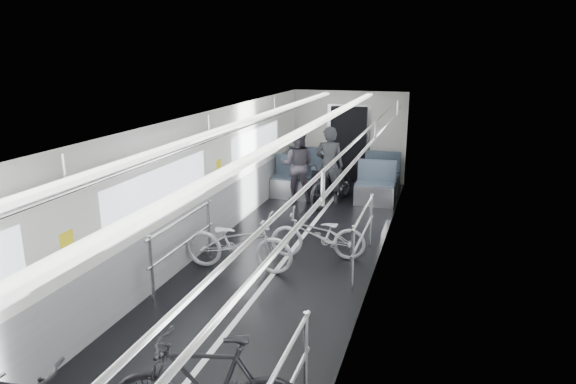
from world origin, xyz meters
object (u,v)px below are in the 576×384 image
at_px(person_standing, 329,165).
at_px(bike_left_far, 238,242).
at_px(bike_aisle, 333,182).
at_px(person_seated, 297,165).
at_px(bike_right_mid, 318,235).

bearing_deg(person_standing, bike_left_far, 74.59).
bearing_deg(bike_left_far, bike_aisle, -11.41).
distance_m(bike_aisle, person_seated, 0.93).
height_order(bike_left_far, bike_aisle, bike_aisle).
bearing_deg(person_seated, bike_left_far, 86.19).
relative_size(bike_left_far, bike_right_mid, 1.12).
relative_size(bike_aisle, person_seated, 1.12).
bearing_deg(person_seated, bike_right_mid, 104.76).
bearing_deg(bike_left_far, bike_right_mid, -55.26).
distance_m(bike_aisle, person_standing, 0.41).
xyz_separation_m(bike_left_far, bike_right_mid, (1.09, 0.83, -0.05)).
bearing_deg(bike_right_mid, bike_aisle, 178.48).
height_order(bike_right_mid, bike_aisle, bike_aisle).
height_order(bike_aisle, person_standing, person_standing).
relative_size(bike_right_mid, person_standing, 0.90).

